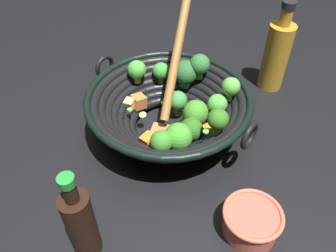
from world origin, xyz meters
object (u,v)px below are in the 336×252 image
object	(u,v)px
wok	(170,108)
prep_bowl	(251,221)
cooking_oil_bottle	(276,55)
soy_sauce_bottle	(81,223)

from	to	relation	value
wok	prep_bowl	xyz separation A→B (m)	(-0.06, -0.27, -0.04)
cooking_oil_bottle	prep_bowl	size ratio (longest dim) A/B	2.22
cooking_oil_bottle	wok	bearing A→B (deg)	172.55
wok	prep_bowl	size ratio (longest dim) A/B	3.77
soy_sauce_bottle	cooking_oil_bottle	xyz separation A→B (m)	(0.58, 0.08, 0.02)
wok	cooking_oil_bottle	distance (m)	0.31
soy_sauce_bottle	cooking_oil_bottle	world-z (taller)	cooking_oil_bottle
soy_sauce_bottle	prep_bowl	xyz separation A→B (m)	(0.22, -0.15, -0.05)
soy_sauce_bottle	prep_bowl	size ratio (longest dim) A/B	1.84
wok	soy_sauce_bottle	size ratio (longest dim) A/B	2.05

